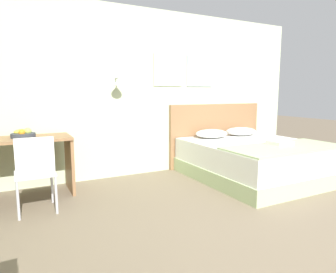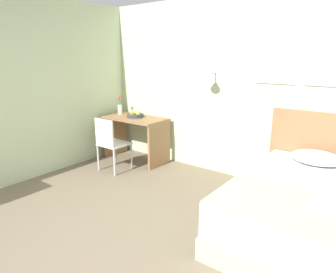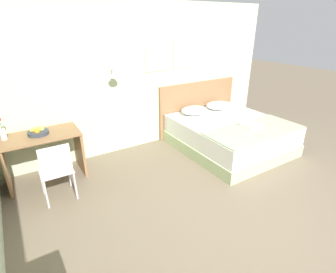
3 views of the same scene
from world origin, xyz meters
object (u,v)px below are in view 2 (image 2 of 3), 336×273
desk (136,131)px  desk_chair (110,141)px  pillow_left (316,158)px  bed (331,218)px  throw_blanket (323,215)px  fruit_bowl (136,115)px  flower_vase (120,108)px  folded_towel_near_foot (333,205)px

desk → desk_chair: (0.06, -0.66, -0.02)m
pillow_left → desk: desk is taller
bed → pillow_left: bearing=114.6°
throw_blanket → bed: bearing=90.0°
fruit_bowl → desk: bearing=-56.7°
bed → desk: bearing=168.0°
desk → flower_vase: size_ratio=3.29×
pillow_left → desk: size_ratio=0.52×
folded_towel_near_foot → fruit_bowl: bearing=160.8°
desk_chair → fruit_bowl: bearing=96.2°
flower_vase → pillow_left: bearing=-0.8°
desk → flower_vase: bearing=171.1°
throw_blanket → desk_chair: (-3.16, 0.60, -0.07)m
fruit_bowl → flower_vase: (-0.44, 0.05, 0.07)m
folded_towel_near_foot → flower_vase: size_ratio=0.89×
pillow_left → fruit_bowl: (-2.90, -0.01, 0.18)m
desk_chair → bed: bearing=-0.4°
bed → desk_chair: (-3.16, 0.02, 0.23)m
folded_towel_near_foot → desk_chair: (-3.20, 0.46, -0.11)m
throw_blanket → flower_vase: size_ratio=5.30×
folded_towel_near_foot → desk_chair: size_ratio=0.34×
bed → folded_towel_near_foot: size_ratio=6.75×
desk → throw_blanket: bearing=-21.5°
desk_chair → throw_blanket: bearing=-10.8°
pillow_left → fruit_bowl: fruit_bowl is taller
bed → pillow_left: size_ratio=3.48×
throw_blanket → fruit_bowl: size_ratio=6.06×
folded_towel_near_foot → desk: (-3.26, 1.13, -0.09)m
bed → fruit_bowl: (-3.23, 0.70, 0.53)m
pillow_left → desk: (-2.89, -0.03, -0.11)m
pillow_left → flower_vase: 3.35m
pillow_left → folded_towel_near_foot: (0.37, -1.15, -0.02)m
folded_towel_near_foot → desk: bearing=161.0°
bed → folded_towel_near_foot: (0.04, -0.44, 0.34)m
pillow_left → throw_blanket: bearing=-75.8°
throw_blanket → desk: bearing=158.5°
pillow_left → desk_chair: bearing=-166.3°
folded_towel_near_foot → flower_vase: (-3.71, 1.20, 0.27)m
pillow_left → flower_vase: (-3.34, 0.05, 0.25)m
bed → throw_blanket: 0.65m
flower_vase → desk: bearing=-8.9°
pillow_left → throw_blanket: 1.33m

